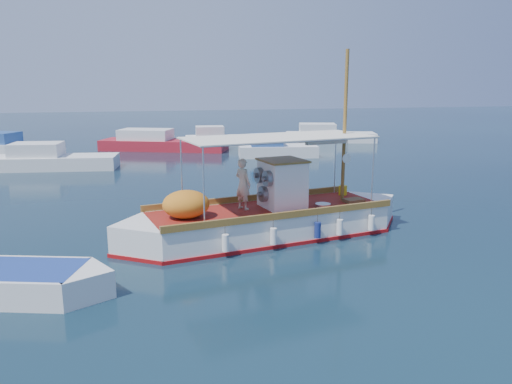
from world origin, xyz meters
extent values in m
plane|color=black|center=(0.00, 0.00, 0.00)|extent=(160.00, 160.00, 0.00)
cube|color=white|center=(-0.22, 0.66, 0.37)|extent=(8.33, 4.01, 1.17)
cube|color=white|center=(-4.15, -0.04, 0.37)|extent=(2.62, 2.62, 1.17)
cube|color=white|center=(3.72, 1.35, 0.37)|extent=(2.62, 2.62, 1.17)
cube|color=#9B0F11|center=(-0.22, 0.66, 0.02)|extent=(8.45, 4.11, 0.19)
cube|color=maroon|center=(-0.22, 0.66, 0.94)|extent=(8.29, 3.80, 0.06)
cube|color=olive|center=(-0.45, 1.98, 1.06)|extent=(7.99, 1.51, 0.21)
cube|color=olive|center=(0.02, -0.66, 1.06)|extent=(7.99, 1.51, 0.21)
cube|color=white|center=(0.31, 0.75, 1.76)|extent=(1.50, 1.59, 1.60)
cube|color=olive|center=(0.31, 0.75, 2.59)|extent=(1.62, 1.71, 0.06)
cylinder|color=slate|center=(-0.31, 0.29, 2.08)|extent=(0.32, 0.57, 0.53)
cylinder|color=slate|center=(-0.43, 0.96, 2.08)|extent=(0.32, 0.57, 0.53)
cylinder|color=slate|center=(-0.37, 0.63, 1.49)|extent=(0.32, 0.57, 0.53)
cylinder|color=olive|center=(2.72, 1.17, 3.62)|extent=(0.15, 0.15, 5.32)
cylinder|color=olive|center=(1.88, 1.03, 3.19)|extent=(1.90, 0.42, 0.09)
cylinder|color=silver|center=(-3.04, 1.35, 2.16)|extent=(0.05, 0.05, 2.40)
cylinder|color=silver|center=(-2.63, -0.96, 2.16)|extent=(0.05, 0.05, 2.40)
cylinder|color=silver|center=(2.94, 2.40, 2.16)|extent=(0.05, 0.05, 2.40)
cylinder|color=silver|center=(3.34, 0.10, 2.16)|extent=(0.05, 0.05, 2.40)
cube|color=silver|center=(0.15, 0.72, 3.38)|extent=(6.63, 3.61, 0.04)
ellipsoid|color=orange|center=(-3.05, 0.16, 1.41)|extent=(1.69, 1.51, 0.89)
cube|color=gold|center=(1.05, 1.47, 1.17)|extent=(0.30, 0.24, 0.43)
cylinder|color=gold|center=(3.12, 2.00, 1.14)|extent=(0.37, 0.37, 0.36)
cube|color=brown|center=(3.00, 0.79, 1.02)|extent=(0.76, 0.59, 0.13)
cylinder|color=#B2B2B2|center=(1.67, 0.39, 1.02)|extent=(0.62, 0.62, 0.13)
cylinder|color=white|center=(2.29, -0.04, 2.69)|extent=(0.32, 0.09, 0.32)
cylinder|color=white|center=(-2.05, -1.18, 0.48)|extent=(0.25, 0.25, 0.51)
cylinder|color=navy|center=(1.09, -0.63, 0.48)|extent=(0.25, 0.25, 0.51)
cylinder|color=white|center=(3.19, -0.26, 0.48)|extent=(0.25, 0.25, 0.51)
imported|color=beige|center=(-1.06, 0.79, 1.83)|extent=(0.69, 0.75, 1.73)
cube|color=white|center=(-6.05, -3.05, 0.25)|extent=(1.74, 1.74, 0.91)
cube|color=silver|center=(-9.08, 16.95, 0.30)|extent=(7.48, 3.39, 1.00)
cube|color=silver|center=(-10.15, 17.10, 1.20)|extent=(3.14, 2.42, 0.80)
cube|color=#A81C28|center=(-2.07, 24.15, 0.30)|extent=(10.05, 6.29, 1.00)
cube|color=silver|center=(-3.41, 24.70, 1.20)|extent=(4.50, 3.68, 0.80)
cube|color=silver|center=(5.51, 18.56, 0.30)|extent=(5.78, 3.06, 1.00)
cube|color=#294B89|center=(4.69, 18.70, 1.20)|extent=(2.47, 2.20, 0.80)
cube|color=silver|center=(12.68, 26.20, 0.30)|extent=(8.25, 4.72, 1.00)
cube|color=silver|center=(11.56, 26.53, 1.20)|extent=(3.63, 3.01, 0.80)
cube|color=silver|center=(-13.09, 24.51, 0.30)|extent=(6.14, 4.74, 1.00)
cube|color=#294B89|center=(-13.85, 24.92, 1.20)|extent=(2.95, 2.81, 0.80)
cube|color=silver|center=(2.71, 26.06, 0.30)|extent=(5.92, 2.58, 1.00)
cube|color=silver|center=(1.85, 26.15, 1.20)|extent=(2.46, 1.93, 0.80)
camera|label=1|loc=(-4.67, -15.17, 5.16)|focal=35.00mm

